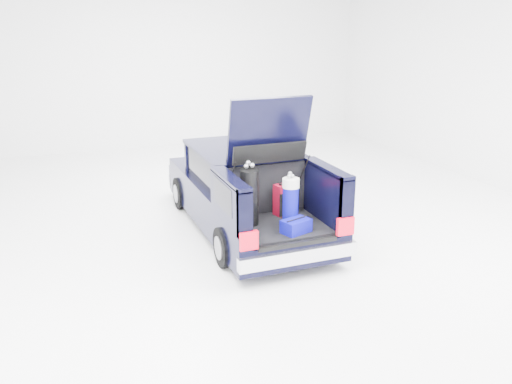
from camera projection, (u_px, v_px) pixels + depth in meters
name	position (u px, v px, depth m)	size (l,w,h in m)	color
ground	(246.00, 228.00, 9.64)	(14.00, 14.00, 0.00)	white
car	(244.00, 190.00, 9.53)	(1.87, 4.65, 2.47)	black
red_suitcase	(285.00, 200.00, 8.50)	(0.35, 0.27, 0.52)	maroon
black_golf_bag	(250.00, 197.00, 8.01)	(0.38, 0.41, 0.98)	black
blue_golf_bag	(290.00, 202.00, 7.97)	(0.27, 0.27, 0.84)	black
blue_duffel	(296.00, 226.00, 7.83)	(0.47, 0.38, 0.21)	#07057F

